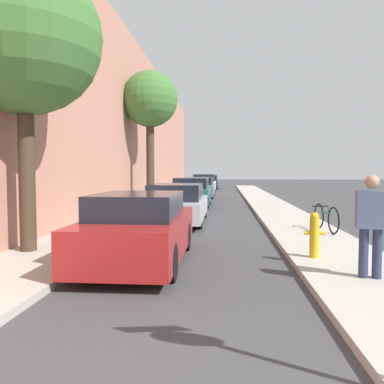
{
  "coord_description": "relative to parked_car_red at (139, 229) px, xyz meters",
  "views": [
    {
      "loc": [
        0.64,
        -0.92,
        1.78
      ],
      "look_at": [
        -0.29,
        10.01,
        1.17
      ],
      "focal_mm": 35.87,
      "sensor_mm": 36.0,
      "label": 1
    }
  ],
  "objects": [
    {
      "name": "street_tree_far",
      "position": [
        -1.87,
        10.69,
        4.38
      ],
      "size": [
        2.61,
        2.61,
        6.31
      ],
      "color": "#423323",
      "rests_on": "sidewalk_left"
    },
    {
      "name": "parked_car_silver",
      "position": [
        0.01,
        5.75,
        -0.01
      ],
      "size": [
        1.89,
        4.5,
        1.33
      ],
      "color": "black",
      "rests_on": "ground"
    },
    {
      "name": "parked_car_navy",
      "position": [
        0.07,
        30.05,
        -0.01
      ],
      "size": [
        1.9,
        4.28,
        1.34
      ],
      "color": "black",
      "rests_on": "ground"
    },
    {
      "name": "parked_car_white",
      "position": [
        -0.03,
        24.13,
        0.05
      ],
      "size": [
        1.84,
        4.37,
        1.48
      ],
      "color": "black",
      "rests_on": "ground"
    },
    {
      "name": "pedestrian",
      "position": [
        3.88,
        -1.14,
        0.36
      ],
      "size": [
        0.47,
        0.3,
        1.6
      ],
      "rotation": [
        0.0,
        0.0,
        2.96
      ],
      "color": "#283351",
      "rests_on": "sidewalk_right"
    },
    {
      "name": "building_facade_left",
      "position": [
        -3.26,
        9.71,
        3.55
      ],
      "size": [
        0.7,
        52.0,
        8.4
      ],
      "color": "tan",
      "rests_on": "ground"
    },
    {
      "name": "parked_car_red",
      "position": [
        0.0,
        0.0,
        0.0
      ],
      "size": [
        1.72,
        3.95,
        1.35
      ],
      "color": "black",
      "rests_on": "ground"
    },
    {
      "name": "fire_hydrant",
      "position": [
        3.35,
        0.24,
        -0.08
      ],
      "size": [
        0.38,
        0.18,
        0.87
      ],
      "color": "gold",
      "rests_on": "sidewalk_right"
    },
    {
      "name": "parked_car_grey",
      "position": [
        -0.02,
        18.02,
        0.0
      ],
      "size": [
        1.9,
        4.63,
        1.34
      ],
      "color": "black",
      "rests_on": "ground"
    },
    {
      "name": "parked_car_teal",
      "position": [
        0.0,
        11.79,
        0.03
      ],
      "size": [
        1.81,
        4.41,
        1.42
      ],
      "color": "black",
      "rests_on": "ground"
    },
    {
      "name": "street_tree_near",
      "position": [
        -2.43,
        0.37,
        3.81
      ],
      "size": [
        3.14,
        3.14,
        5.94
      ],
      "color": "#423323",
      "rests_on": "sidewalk_left"
    },
    {
      "name": "ground_plane",
      "position": [
        0.99,
        9.71,
        -0.65
      ],
      "size": [
        120.0,
        120.0,
        0.0
      ],
      "primitive_type": "plane",
      "color": "#3D3D3F"
    },
    {
      "name": "bicycle",
      "position": [
        4.4,
        3.53,
        -0.16
      ],
      "size": [
        0.44,
        1.74,
        0.71
      ],
      "rotation": [
        0.0,
        0.0,
        0.13
      ],
      "color": "black",
      "rests_on": "sidewalk_right"
    },
    {
      "name": "sidewalk_left",
      "position": [
        -1.91,
        9.71,
        -0.59
      ],
      "size": [
        2.0,
        52.0,
        0.12
      ],
      "color": "#ADA89E",
      "rests_on": "ground"
    },
    {
      "name": "sidewalk_right",
      "position": [
        3.89,
        9.71,
        -0.59
      ],
      "size": [
        2.0,
        52.0,
        0.12
      ],
      "color": "#ADA89E",
      "rests_on": "ground"
    }
  ]
}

